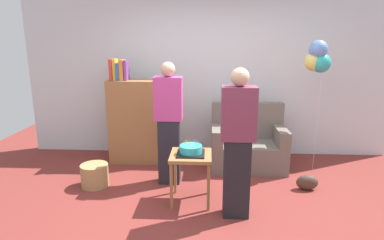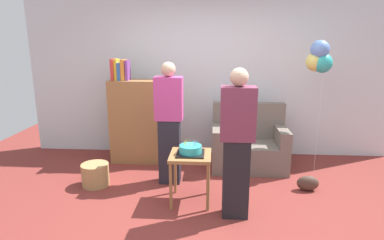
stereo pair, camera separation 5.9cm
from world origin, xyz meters
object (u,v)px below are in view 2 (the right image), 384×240
at_px(couch, 249,145).
at_px(bookshelf, 136,120).
at_px(birthday_cake, 191,150).
at_px(side_table, 191,161).
at_px(balloon_bunch, 319,59).
at_px(person_blowing_candles, 169,123).
at_px(person_holding_cake, 237,144).
at_px(wicker_basket, 95,175).
at_px(handbag, 308,183).

height_order(couch, bookshelf, bookshelf).
bearing_deg(birthday_cake, side_table, -168.04).
xyz_separation_m(side_table, balloon_bunch, (1.71, 1.10, 1.13)).
bearing_deg(birthday_cake, person_blowing_candles, 120.91).
height_order(side_table, balloon_bunch, balloon_bunch).
height_order(birthday_cake, person_blowing_candles, person_blowing_candles).
relative_size(side_table, balloon_bunch, 0.32).
bearing_deg(birthday_cake, bookshelf, 126.12).
distance_m(person_holding_cake, wicker_basket, 2.04).
height_order(couch, side_table, couch).
xyz_separation_m(wicker_basket, balloon_bunch, (3.01, 0.74, 1.49)).
height_order(person_holding_cake, wicker_basket, person_holding_cake).
relative_size(couch, handbag, 3.93).
relative_size(couch, person_holding_cake, 0.67).
relative_size(side_table, wicker_basket, 1.67).
bearing_deg(balloon_bunch, birthday_cake, -147.31).
xyz_separation_m(person_holding_cake, wicker_basket, (-1.81, 0.64, -0.68)).
bearing_deg(wicker_basket, side_table, -15.26).
bearing_deg(bookshelf, balloon_bunch, -4.42).
relative_size(bookshelf, balloon_bunch, 0.85).
bearing_deg(birthday_cake, person_holding_cake, -29.17).
distance_m(side_table, handbag, 1.59).
bearing_deg(person_holding_cake, couch, -93.70).
distance_m(side_table, birthday_cake, 0.14).
height_order(birthday_cake, handbag, birthday_cake).
xyz_separation_m(couch, wicker_basket, (-2.10, -0.81, -0.19)).
relative_size(person_blowing_candles, handbag, 5.82).
height_order(couch, handbag, couch).
xyz_separation_m(side_table, birthday_cake, (0.00, 0.00, 0.14)).
distance_m(side_table, person_blowing_candles, 0.70).
bearing_deg(handbag, birthday_cake, -165.45).
bearing_deg(person_blowing_candles, wicker_basket, -161.45).
relative_size(side_table, person_blowing_candles, 0.37).
bearing_deg(balloon_bunch, side_table, -147.31).
bearing_deg(person_holding_cake, person_blowing_candles, -37.07).
xyz_separation_m(birthday_cake, balloon_bunch, (1.71, 1.10, 0.99)).
relative_size(person_holding_cake, balloon_bunch, 0.86).
bearing_deg(balloon_bunch, person_blowing_candles, -164.57).
bearing_deg(wicker_basket, person_holding_cake, -19.46).
bearing_deg(birthday_cake, handbag, 14.55).
relative_size(wicker_basket, handbag, 1.29).
relative_size(couch, side_table, 1.82).
height_order(birthday_cake, balloon_bunch, balloon_bunch).
relative_size(wicker_basket, balloon_bunch, 0.19).
bearing_deg(person_holding_cake, birthday_cake, -21.61).
distance_m(wicker_basket, balloon_bunch, 3.44).
height_order(wicker_basket, balloon_bunch, balloon_bunch).
relative_size(couch, wicker_basket, 3.06).
relative_size(person_blowing_candles, wicker_basket, 4.53).
distance_m(couch, wicker_basket, 2.26).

